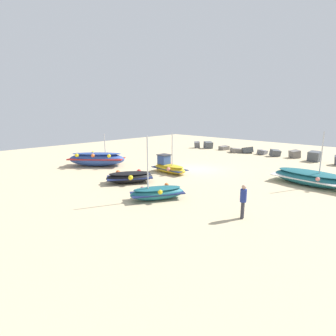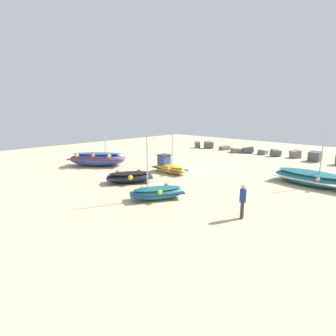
{
  "view_description": "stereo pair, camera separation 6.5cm",
  "coord_description": "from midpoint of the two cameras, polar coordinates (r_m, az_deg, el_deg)",
  "views": [
    {
      "loc": [
        14.54,
        -19.06,
        5.29
      ],
      "look_at": [
        0.61,
        -4.44,
        0.9
      ],
      "focal_mm": 28.71,
      "sensor_mm": 36.0,
      "label": 1
    },
    {
      "loc": [
        14.59,
        -19.02,
        5.29
      ],
      "look_at": [
        0.61,
        -4.44,
        0.9
      ],
      "focal_mm": 28.71,
      "sensor_mm": 36.0,
      "label": 2
    }
  ],
  "objects": [
    {
      "name": "ground_plane",
      "position": [
        24.55,
        6.23,
        -0.26
      ],
      "size": [
        50.73,
        50.73,
        0.0
      ],
      "primitive_type": "plane",
      "color": "#C6B289"
    },
    {
      "name": "fishing_boat_0",
      "position": [
        26.6,
        -14.74,
        1.95
      ],
      "size": [
        5.38,
        5.11,
        3.18
      ],
      "rotation": [
        0.0,
        0.0,
        3.87
      ],
      "color": "#2D4C9E",
      "rests_on": "ground_plane"
    },
    {
      "name": "fishing_boat_1",
      "position": [
        16.21,
        -2.22,
        -5.24
      ],
      "size": [
        2.61,
        3.43,
        3.85
      ],
      "rotation": [
        0.0,
        0.0,
        1.05
      ],
      "color": "#1E6670",
      "rests_on": "ground_plane"
    },
    {
      "name": "fishing_boat_2",
      "position": [
        20.04,
        -8.06,
        -1.9
      ],
      "size": [
        3.03,
        3.61,
        0.83
      ],
      "rotation": [
        0.0,
        0.0,
        0.99
      ],
      "color": "black",
      "rests_on": "ground_plane"
    },
    {
      "name": "fishing_boat_3",
      "position": [
        22.97,
        0.26,
        0.21
      ],
      "size": [
        3.44,
        1.82,
        3.45
      ],
      "rotation": [
        0.0,
        0.0,
        3.12
      ],
      "color": "gold",
      "rests_on": "ground_plane"
    },
    {
      "name": "fishing_boat_4",
      "position": [
        21.72,
        27.98,
        -1.85
      ],
      "size": [
        5.28,
        2.6,
        3.91
      ],
      "rotation": [
        0.0,
        0.0,
        3.06
      ],
      "color": "#1E6670",
      "rests_on": "ground_plane"
    },
    {
      "name": "person_walking",
      "position": [
        13.74,
        15.71,
        -6.42
      ],
      "size": [
        0.32,
        0.32,
        1.73
      ],
      "rotation": [
        0.0,
        0.0,
        3.36
      ],
      "color": "#2D2D38",
      "rests_on": "ground_plane"
    },
    {
      "name": "breakwater_rocks",
      "position": [
        34.16,
        19.07,
        3.35
      ],
      "size": [
        18.82,
        2.57,
        1.25
      ],
      "color": "slate",
      "rests_on": "ground_plane"
    }
  ]
}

